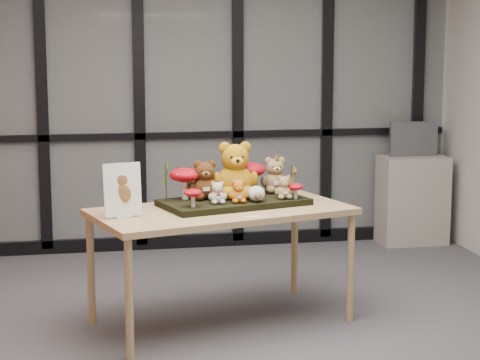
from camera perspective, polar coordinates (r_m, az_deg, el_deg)
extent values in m
plane|color=#525157|center=(5.78, 0.03, -10.10)|extent=(5.00, 5.00, 0.00)
plane|color=#B0AEA6|center=(7.94, -3.40, 5.49)|extent=(5.00, 0.00, 5.00)
plane|color=#B0AEA6|center=(3.08, 8.86, -0.48)|extent=(5.00, 0.00, 5.00)
cube|color=#2D383F|center=(7.91, -3.37, 5.48)|extent=(4.90, 0.02, 2.70)
cube|color=black|center=(8.11, -3.28, -4.01)|extent=(4.90, 0.06, 0.12)
cube|color=black|center=(7.94, -3.35, 2.96)|extent=(4.90, 0.06, 0.06)
cube|color=black|center=(7.85, -12.86, 5.24)|extent=(0.10, 0.06, 2.70)
cube|color=black|center=(7.87, -6.64, 5.41)|extent=(0.10, 0.06, 2.70)
cube|color=black|center=(7.98, -0.16, 5.53)|extent=(0.10, 0.06, 2.70)
cube|color=black|center=(8.18, 5.73, 5.57)|extent=(0.10, 0.06, 2.70)
cube|color=black|center=(8.49, 11.59, 5.56)|extent=(0.10, 0.06, 2.70)
cube|color=#A77E5B|center=(5.82, -1.24, -2.09)|extent=(1.86, 1.29, 0.04)
cylinder|color=#A77E5B|center=(5.28, -7.29, -7.79)|extent=(0.05, 0.05, 0.75)
cylinder|color=#A77E5B|center=(5.96, -9.76, -5.86)|extent=(0.05, 0.05, 0.75)
cylinder|color=#A77E5B|center=(5.99, 7.27, -5.74)|extent=(0.05, 0.05, 0.75)
cylinder|color=#A77E5B|center=(6.60, 3.60, -4.28)|extent=(0.05, 0.05, 0.75)
cube|color=black|center=(5.92, -0.40, -1.47)|extent=(1.07, 0.74, 0.04)
cube|color=silver|center=(5.57, -7.69, -2.40)|extent=(0.11, 0.08, 0.01)
cube|color=white|center=(5.54, -7.73, -0.63)|extent=(0.25, 0.10, 0.34)
ellipsoid|color=brown|center=(5.54, -7.72, -0.92)|extent=(0.11, 0.01, 0.12)
ellipsoid|color=brown|center=(5.52, -7.74, -0.02)|extent=(0.07, 0.01, 0.07)
cube|color=white|center=(5.54, 0.79, -2.42)|extent=(0.10, 0.03, 0.00)
cube|color=gray|center=(8.36, 11.25, -1.29)|extent=(0.62, 0.36, 0.83)
cube|color=#484A4F|center=(8.29, 11.32, 2.66)|extent=(0.46, 0.05, 0.33)
cube|color=black|center=(8.27, 11.37, 2.65)|extent=(0.41, 0.00, 0.27)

